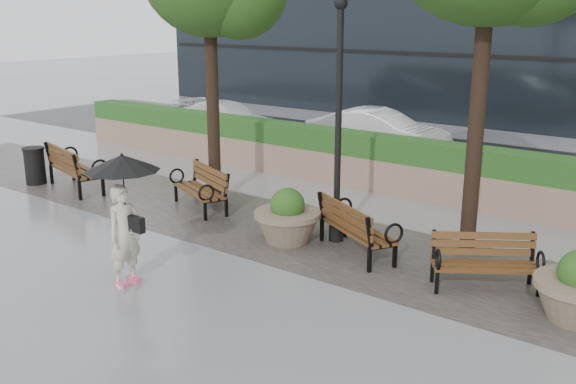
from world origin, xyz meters
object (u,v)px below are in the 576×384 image
Objects in this scene: bench_2 at (356,239)px; bench_3 at (484,274)px; bench_1 at (200,197)px; car_left at (228,119)px; car_right at (378,133)px; pedestrian at (124,207)px; lamppost at (338,138)px; bench_0 at (76,177)px; planter_left at (288,221)px; trash_bin at (35,167)px.

bench_2 is 2.43m from bench_3.
bench_1 is 4.21m from bench_2.
bench_1 is 9.04m from car_left.
car_right is 2.04× the size of pedestrian.
bench_0 is at bearing -173.42° from lamppost.
car_right is (-3.85, 7.51, 0.42)m from bench_2.
bench_1 is 2.90m from planter_left.
pedestrian is at bearing -178.71° from bench_3.
bench_2 is 4.14m from pedestrian.
lamppost reaches higher than bench_3.
pedestrian is (1.67, -10.88, 0.58)m from car_right.
trash_bin is (-7.75, -0.47, 0.03)m from planter_left.
bench_0 is 1.02× the size of pedestrian.
planter_left is 0.60× the size of pedestrian.
pedestrian reaches higher than car_left.
bench_0 is 3.66m from bench_1.
trash_bin is (-9.11, -0.73, 0.16)m from bench_2.
pedestrian reaches higher than bench_1.
planter_left reaches higher than bench_1.
bench_0 is at bearing 147.89° from bench_3.
bench_3 is at bearing 2.45° from planter_left.
car_right is (5.26, 8.24, 0.26)m from trash_bin.
bench_2 is 0.44× the size of car_right.
lamppost is (-0.67, 0.36, 1.71)m from bench_2.
bench_2 is at bearing -162.55° from bench_0.
bench_3 is at bearing 18.47° from bench_1.
bench_0 is 2.39× the size of trash_bin.
car_left reaches higher than bench_1.
bench_1 is at bearing -141.39° from car_left.
lamppost reaches higher than bench_0.
bench_0 is 7.80m from bench_2.
bench_3 is 3.79m from planter_left.
bench_1 is (3.58, 0.72, -0.04)m from bench_0.
lamppost reaches higher than car_left.
bench_1 is 0.42× the size of lamppost.
bench_2 is at bearing 4.60° from trash_bin.
lamppost is (-3.09, 0.46, 1.74)m from bench_3.
bench_1 is at bearing 142.75° from bench_3.
bench_0 is 10.22m from bench_3.
pedestrian is at bearing 166.59° from bench_0.
lamppost reaches higher than trash_bin.
planter_left is (-1.36, -0.26, 0.13)m from bench_2.
car_right is at bearing 107.80° from planter_left.
lamppost is at bearing -0.73° from bench_2.
trash_bin is 7.47m from pedestrian.
car_right is at bearing 95.40° from bench_3.
bench_2 is 8.45m from car_right.
bench_3 is (6.63, -0.36, -0.02)m from bench_1.
bench_1 is at bearing 28.76° from pedestrian.
bench_2 is at bearing 18.02° from bench_1.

